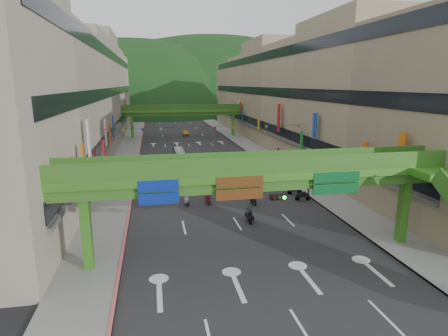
# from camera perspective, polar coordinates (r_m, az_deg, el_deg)

# --- Properties ---
(ground) EXTENTS (320.00, 320.00, 0.00)m
(ground) POSITION_cam_1_polar(r_m,az_deg,el_deg) (21.60, 9.57, -19.81)
(ground) COLOR black
(ground) RESTS_ON ground
(road_slab) EXTENTS (18.00, 140.00, 0.02)m
(road_slab) POSITION_cam_1_polar(r_m,az_deg,el_deg) (68.29, -5.05, 2.98)
(road_slab) COLOR #28282B
(road_slab) RESTS_ON ground
(sidewalk_left) EXTENTS (4.00, 140.00, 0.15)m
(sidewalk_left) POSITION_cam_1_polar(r_m,az_deg,el_deg) (68.09, -14.31, 2.65)
(sidewalk_left) COLOR gray
(sidewalk_left) RESTS_ON ground
(sidewalk_right) EXTENTS (4.00, 140.00, 0.15)m
(sidewalk_right) POSITION_cam_1_polar(r_m,az_deg,el_deg) (70.22, 3.93, 3.32)
(sidewalk_right) COLOR gray
(sidewalk_right) RESTS_ON ground
(curb_left) EXTENTS (0.20, 140.00, 0.18)m
(curb_left) POSITION_cam_1_polar(r_m,az_deg,el_deg) (68.00, -12.71, 2.74)
(curb_left) COLOR #CC5959
(curb_left) RESTS_ON ground
(curb_right) EXTENTS (0.20, 140.00, 0.18)m
(curb_right) POSITION_cam_1_polar(r_m,az_deg,el_deg) (69.76, 2.41, 3.29)
(curb_right) COLOR gray
(curb_right) RESTS_ON ground
(building_row_left) EXTENTS (12.80, 95.00, 19.00)m
(building_row_left) POSITION_cam_1_polar(r_m,az_deg,el_deg) (68.12, -21.52, 10.12)
(building_row_left) COLOR #9E937F
(building_row_left) RESTS_ON ground
(building_row_right) EXTENTS (12.80, 95.00, 19.00)m
(building_row_right) POSITION_cam_1_polar(r_m,az_deg,el_deg) (71.74, 10.29, 10.88)
(building_row_right) COLOR gray
(building_row_right) RESTS_ON ground
(overpass_near) EXTENTS (28.00, 12.27, 7.10)m
(overpass_near) POSITION_cam_1_polar(r_m,az_deg,el_deg) (24.46, 7.72, -2.43)
(overpass_near) COLOR #4C9E2D
(overpass_near) RESTS_ON ground
(overpass_far) EXTENTS (28.00, 2.20, 7.10)m
(overpass_far) POSITION_cam_1_polar(r_m,az_deg,el_deg) (82.48, -6.21, 8.41)
(overpass_far) COLOR #4C9E2D
(overpass_far) RESTS_ON ground
(hill_left) EXTENTS (168.00, 140.00, 112.00)m
(hill_left) POSITION_cam_1_polar(r_m,az_deg,el_deg) (177.55, -13.64, 8.68)
(hill_left) COLOR #1C4419
(hill_left) RESTS_ON ground
(hill_right) EXTENTS (208.00, 176.00, 128.00)m
(hill_right) POSITION_cam_1_polar(r_m,az_deg,el_deg) (199.84, -1.70, 9.45)
(hill_right) COLOR #1C4419
(hill_right) RESTS_ON ground
(bunting_string) EXTENTS (26.00, 0.36, 0.47)m
(bunting_string) POSITION_cam_1_polar(r_m,az_deg,el_deg) (47.78, -2.72, 6.01)
(bunting_string) COLOR black
(bunting_string) RESTS_ON ground
(scooter_rider_near) EXTENTS (0.64, 1.60, 1.88)m
(scooter_rider_near) POSITION_cam_1_polar(r_m,az_deg,el_deg) (32.01, 3.90, -6.82)
(scooter_rider_near) COLOR black
(scooter_rider_near) RESTS_ON ground
(scooter_rider_mid) EXTENTS (0.95, 1.59, 2.08)m
(scooter_rider_mid) POSITION_cam_1_polar(r_m,az_deg,el_deg) (36.73, 4.48, -3.88)
(scooter_rider_mid) COLOR black
(scooter_rider_mid) RESTS_ON ground
(scooter_rider_left) EXTENTS (0.91, 1.60, 1.84)m
(scooter_rider_left) POSITION_cam_1_polar(r_m,az_deg,el_deg) (36.61, -5.72, -4.24)
(scooter_rider_left) COLOR #9E9FA7
(scooter_rider_left) RESTS_ON ground
(scooter_rider_far) EXTENTS (0.95, 1.60, 2.15)m
(scooter_rider_far) POSITION_cam_1_polar(r_m,az_deg,el_deg) (36.85, -2.48, -3.75)
(scooter_rider_far) COLOR maroon
(scooter_rider_far) RESTS_ON ground
(parked_scooter_row) EXTENTS (1.60, 11.56, 1.08)m
(parked_scooter_row) POSITION_cam_1_polar(r_m,az_deg,el_deg) (43.55, 9.17, -2.09)
(parked_scooter_row) COLOR black
(parked_scooter_row) RESTS_ON ground
(car_silver) EXTENTS (1.91, 4.26, 1.36)m
(car_silver) POSITION_cam_1_polar(r_m,az_deg,el_deg) (62.10, -6.98, 2.57)
(car_silver) COLOR #95969C
(car_silver) RESTS_ON ground
(car_yellow) EXTENTS (1.49, 3.63, 1.23)m
(car_yellow) POSITION_cam_1_polar(r_m,az_deg,el_deg) (85.66, -5.86, 5.36)
(car_yellow) COLOR gold
(car_yellow) RESTS_ON ground
(pedestrian_red) EXTENTS (0.78, 0.62, 1.57)m
(pedestrian_red) POSITION_cam_1_polar(r_m,az_deg,el_deg) (42.62, 15.91, -2.39)
(pedestrian_red) COLOR maroon
(pedestrian_red) RESTS_ON ground
(pedestrian_dark) EXTENTS (1.11, 0.81, 1.75)m
(pedestrian_dark) POSITION_cam_1_polar(r_m,az_deg,el_deg) (58.45, 8.23, 2.10)
(pedestrian_dark) COLOR black
(pedestrian_dark) RESTS_ON ground
(pedestrian_blue) EXTENTS (0.90, 0.81, 1.62)m
(pedestrian_blue) POSITION_cam_1_polar(r_m,az_deg,el_deg) (47.07, 9.99, -0.64)
(pedestrian_blue) COLOR #292D51
(pedestrian_blue) RESTS_ON ground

